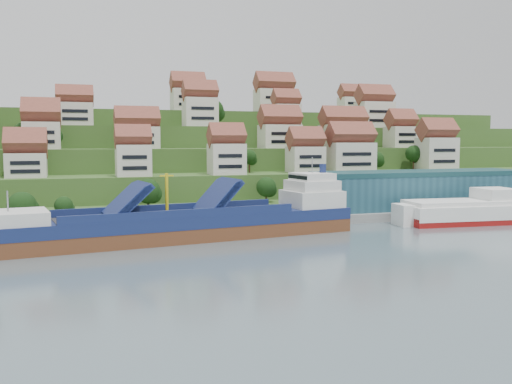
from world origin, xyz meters
name	(u,v)px	position (x,y,z in m)	size (l,w,h in m)	color
ground	(260,234)	(0.00, 0.00, 0.00)	(300.00, 300.00, 0.00)	slate
quay	(316,217)	(20.00, 15.00, 1.10)	(180.00, 14.00, 2.20)	gray
hillside	(175,166)	(0.00, 103.55, 10.66)	(260.00, 128.00, 31.00)	#2D4C1E
hillside_village	(213,130)	(4.28, 59.39, 23.89)	(158.78, 61.06, 28.70)	beige
hillside_trees	(166,154)	(-13.13, 44.63, 16.76)	(143.24, 63.04, 31.77)	#173712
warehouse	(421,189)	(52.00, 17.00, 7.20)	(60.00, 15.00, 10.00)	#235060
flagpole	(318,196)	(18.11, 10.00, 6.88)	(1.28, 0.16, 8.00)	gray
cargo_ship	(195,224)	(-14.79, -1.13, 3.16)	(75.18, 21.58, 16.43)	brown
second_ship	(469,212)	(54.66, 0.34, 2.80)	(32.93, 14.64, 9.28)	maroon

